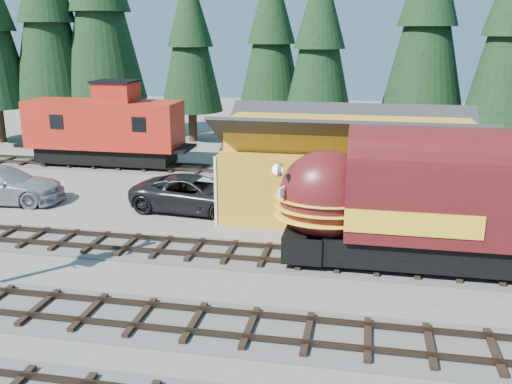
% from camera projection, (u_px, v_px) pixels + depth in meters
% --- Properties ---
extents(ground, '(120.00, 120.00, 0.00)m').
position_uv_depth(ground, '(331.00, 309.00, 19.18)').
color(ground, '#6B665B').
rests_on(ground, ground).
extents(track_spur, '(32.00, 3.20, 0.33)m').
position_uv_depth(track_spur, '(199.00, 170.00, 38.00)').
color(track_spur, '#4C4947').
rests_on(track_spur, ground).
extents(depot, '(12.80, 7.00, 5.30)m').
position_uv_depth(depot, '(348.00, 157.00, 28.29)').
color(depot, orange).
rests_on(depot, ground).
extents(conifer_backdrop, '(79.39, 23.18, 16.93)m').
position_uv_depth(conifer_backdrop, '(441.00, 18.00, 38.86)').
color(conifer_backdrop, black).
rests_on(conifer_backdrop, ground).
extents(locomotive, '(15.67, 3.11, 4.26)m').
position_uv_depth(locomotive, '(473.00, 211.00, 21.37)').
color(locomotive, black).
rests_on(locomotive, ground).
extents(caboose, '(10.44, 3.03, 5.43)m').
position_uv_depth(caboose, '(105.00, 128.00, 38.48)').
color(caboose, black).
rests_on(caboose, ground).
extents(pickup_truck_a, '(6.86, 3.70, 1.83)m').
position_uv_depth(pickup_truck_a, '(195.00, 194.00, 29.36)').
color(pickup_truck_a, black).
rests_on(pickup_truck_a, ground).
extents(pickup_truck_b, '(7.00, 3.45, 1.96)m').
position_uv_depth(pickup_truck_b, '(1.00, 185.00, 30.89)').
color(pickup_truck_b, '#A2A4A9').
rests_on(pickup_truck_b, ground).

